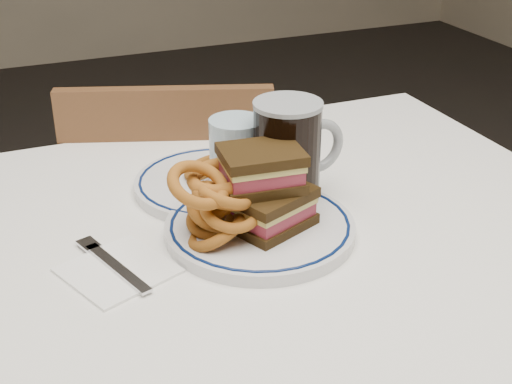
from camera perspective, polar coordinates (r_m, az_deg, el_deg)
name	(u,v)px	position (r m, az deg, el deg)	size (l,w,h in m)	color
dining_table	(186,314)	(1.02, -5.62, -9.66)	(1.27, 0.87, 0.75)	white
chair_far	(177,243)	(1.54, -6.32, -4.09)	(0.50, 0.50, 0.85)	#4C3218
main_plate	(260,228)	(0.99, 0.31, -2.86)	(0.27, 0.27, 0.02)	silver
reuben_sandwich	(266,188)	(0.96, 0.82, 0.29)	(0.13, 0.12, 0.11)	black
onion_rings_main	(217,202)	(0.94, -3.11, -0.78)	(0.13, 0.13, 0.14)	brown
ketchup_ramekin	(229,182)	(1.06, -2.17, 0.82)	(0.06, 0.06, 0.04)	silver
beer_mug	(289,155)	(1.03, 2.65, 3.00)	(0.15, 0.10, 0.17)	black
water_glass	(236,159)	(1.07, -1.60, 2.65)	(0.08, 0.08, 0.13)	#A1BED0
far_plate	(214,183)	(1.12, -3.40, 0.72)	(0.25, 0.25, 0.02)	silver
onion_rings_far	(216,169)	(1.11, -3.26, 1.84)	(0.11, 0.11, 0.06)	brown
napkin_fork	(116,269)	(0.93, -11.10, -6.06)	(0.16, 0.17, 0.01)	white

